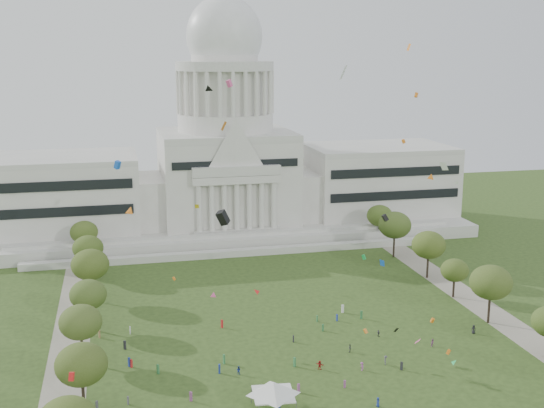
% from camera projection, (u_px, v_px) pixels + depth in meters
% --- Properties ---
extents(ground, '(400.00, 400.00, 0.00)m').
position_uv_depth(ground, '(326.00, 378.00, 128.78)').
color(ground, '#2E441A').
rests_on(ground, ground).
extents(capitol, '(160.00, 64.50, 91.30)m').
position_uv_depth(capitol, '(226.00, 166.00, 231.95)').
color(capitol, '#BBBAB0').
rests_on(capitol, ground).
extents(path_left, '(8.00, 160.00, 0.04)m').
position_uv_depth(path_left, '(71.00, 338.00, 146.66)').
color(path_left, gray).
rests_on(path_left, ground).
extents(path_right, '(8.00, 160.00, 0.04)m').
position_uv_depth(path_right, '(475.00, 302.00, 167.93)').
color(path_right, gray).
rests_on(path_right, ground).
extents(row_tree_l_1, '(8.86, 8.86, 12.59)m').
position_uv_depth(row_tree_l_1, '(81.00, 365.00, 114.25)').
color(row_tree_l_1, black).
rests_on(row_tree_l_1, ground).
extents(row_tree_l_2, '(8.42, 8.42, 11.97)m').
position_uv_depth(row_tree_l_2, '(80.00, 322.00, 133.41)').
color(row_tree_l_2, black).
rests_on(row_tree_l_2, ground).
extents(row_tree_r_2, '(9.55, 9.55, 13.58)m').
position_uv_depth(row_tree_r_2, '(491.00, 282.00, 153.05)').
color(row_tree_r_2, black).
rests_on(row_tree_r_2, ground).
extents(row_tree_l_3, '(8.12, 8.12, 11.55)m').
position_uv_depth(row_tree_l_3, '(88.00, 295.00, 149.48)').
color(row_tree_l_3, black).
rests_on(row_tree_l_3, ground).
extents(row_tree_r_3, '(7.01, 7.01, 9.98)m').
position_uv_depth(row_tree_r_3, '(455.00, 270.00, 169.87)').
color(row_tree_r_3, black).
rests_on(row_tree_r_3, ground).
extents(row_tree_l_4, '(9.29, 9.29, 13.21)m').
position_uv_depth(row_tree_l_4, '(90.00, 265.00, 166.81)').
color(row_tree_l_4, black).
rests_on(row_tree_l_4, ground).
extents(row_tree_r_4, '(9.19, 9.19, 13.06)m').
position_uv_depth(row_tree_r_4, '(429.00, 245.00, 184.26)').
color(row_tree_r_4, black).
rests_on(row_tree_r_4, ground).
extents(row_tree_l_5, '(8.33, 8.33, 11.85)m').
position_uv_depth(row_tree_l_5, '(88.00, 248.00, 184.45)').
color(row_tree_l_5, black).
rests_on(row_tree_l_5, ground).
extents(row_tree_r_5, '(9.82, 9.82, 13.96)m').
position_uv_depth(row_tree_r_5, '(395.00, 225.00, 203.00)').
color(row_tree_r_5, black).
rests_on(row_tree_r_5, ground).
extents(row_tree_l_6, '(8.19, 8.19, 11.64)m').
position_uv_depth(row_tree_l_6, '(84.00, 232.00, 201.35)').
color(row_tree_l_6, black).
rests_on(row_tree_l_6, ground).
extents(row_tree_r_6, '(8.42, 8.42, 11.97)m').
position_uv_depth(row_tree_r_6, '(380.00, 216.00, 220.91)').
color(row_tree_r_6, black).
rests_on(row_tree_r_6, ground).
extents(event_tent, '(10.54, 10.54, 5.38)m').
position_uv_depth(event_tent, '(273.00, 388.00, 116.28)').
color(event_tent, '#4C4C4C').
rests_on(event_tent, ground).
extents(person_0, '(1.16, 1.04, 1.99)m').
position_uv_depth(person_0, '(474.00, 329.00, 148.91)').
color(person_0, '#26262B').
rests_on(person_0, ground).
extents(person_2, '(0.94, 0.90, 1.66)m').
position_uv_depth(person_2, '(433.00, 343.00, 142.42)').
color(person_2, '#994C8C').
rests_on(person_2, ground).
extents(person_3, '(0.73, 1.19, 1.73)m').
position_uv_depth(person_3, '(362.00, 366.00, 131.61)').
color(person_3, '#994C8C').
rests_on(person_3, ground).
extents(person_4, '(0.91, 1.17, 1.77)m').
position_uv_depth(person_4, '(350.00, 348.00, 139.66)').
color(person_4, '#4C4C51').
rests_on(person_4, ground).
extents(person_5, '(1.70, 1.61, 1.81)m').
position_uv_depth(person_5, '(320.00, 365.00, 132.04)').
color(person_5, '#B21E1E').
rests_on(person_5, ground).
extents(person_6, '(0.64, 0.90, 1.73)m').
position_uv_depth(person_6, '(378.00, 402.00, 118.13)').
color(person_6, navy).
rests_on(person_6, ground).
extents(person_8, '(0.95, 0.88, 1.67)m').
position_uv_depth(person_8, '(239.00, 370.00, 130.04)').
color(person_8, navy).
rests_on(person_8, ground).
extents(person_9, '(1.04, 1.39, 1.93)m').
position_uv_depth(person_9, '(386.00, 360.00, 133.97)').
color(person_9, '#4C4C51').
rests_on(person_9, ground).
extents(person_10, '(0.78, 1.05, 1.60)m').
position_uv_depth(person_10, '(378.00, 333.00, 147.35)').
color(person_10, '#4C4C51').
rests_on(person_10, ground).
extents(distant_crowd, '(59.36, 35.66, 1.95)m').
position_uv_depth(distant_crowd, '(236.00, 350.00, 138.92)').
color(distant_crowd, '#4C4C51').
rests_on(distant_crowd, ground).
extents(kite_swarm, '(86.47, 102.12, 58.63)m').
position_uv_depth(kite_swarm, '(302.00, 224.00, 128.80)').
color(kite_swarm, orange).
rests_on(kite_swarm, ground).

